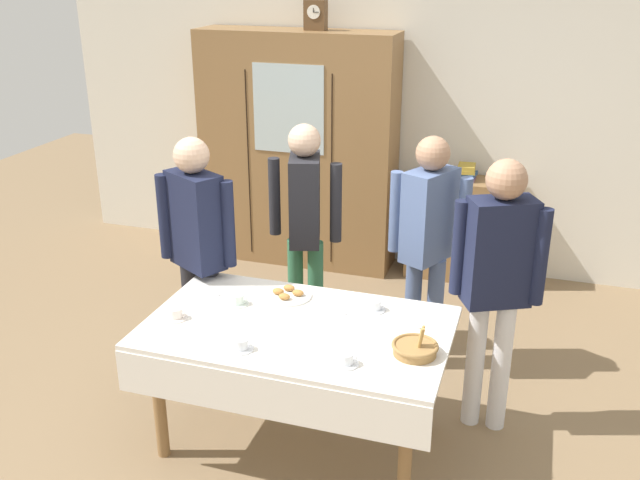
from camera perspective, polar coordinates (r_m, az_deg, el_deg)
The scene contains 21 objects.
ground_plane at distance 4.50m, azimuth -0.81°, elevation -14.22°, with size 12.00×12.00×0.00m, color #846B4C.
back_wall at distance 6.33m, azimuth 6.91°, elevation 9.90°, with size 6.40×0.10×2.70m, color silver.
dining_table at distance 3.95m, azimuth -1.96°, elevation -8.38°, with size 1.66×1.00×0.76m.
wall_cabinet at distance 6.36m, azimuth -1.78°, elevation 7.18°, with size 1.74×0.46×2.07m.
mantel_clock at distance 6.11m, azimuth -0.35°, elevation 17.57°, with size 0.18×0.11×0.24m.
bookshelf_low at distance 6.27m, azimuth 11.29°, elevation 0.88°, with size 0.92×0.35×0.89m.
book_stack at distance 6.11m, azimuth 11.64°, elevation 5.34°, with size 0.18×0.20×0.13m.
tea_cup_far_left at distance 4.16m, azimuth -6.61°, elevation -4.82°, with size 0.13×0.13×0.06m.
tea_cup_mid_left at distance 3.56m, azimuth 2.10°, elevation -9.57°, with size 0.13×0.13×0.06m.
tea_cup_far_right at distance 3.71m, azimuth -6.33°, elevation -8.35°, with size 0.13×0.13×0.06m.
tea_cup_mid_right at distance 4.06m, azimuth -11.47°, elevation -5.84°, with size 0.13×0.13×0.06m.
tea_cup_near_left at distance 4.08m, azimuth 4.40°, elevation -5.27°, with size 0.13×0.13×0.06m.
bread_basket at distance 3.67m, azimuth 7.63°, elevation -8.58°, with size 0.24×0.24×0.16m.
pastry_plate at distance 4.23m, azimuth -2.60°, elevation -4.38°, with size 0.28×0.28×0.05m.
spoon_far_left at distance 4.30m, azimuth -8.44°, elevation -4.31°, with size 0.12×0.02×0.01m.
spoon_center at distance 4.05m, azimuth 1.70°, elevation -5.85°, with size 0.12×0.02×0.01m.
spoon_front_edge at distance 3.93m, azimuth 7.52°, elevation -6.92°, with size 0.12×0.02×0.01m.
person_near_right_end at distance 4.08m, azimuth 14.01°, elevation -2.49°, with size 0.52×0.34×1.66m.
person_behind_table_right at distance 4.65m, azimuth 8.66°, elevation 0.60°, with size 0.52×0.41×1.62m.
person_beside_shelf at distance 4.52m, azimuth -9.82°, elevation 0.17°, with size 0.52×0.35×1.64m.
person_behind_table_left at distance 4.86m, azimuth -1.21°, elevation 1.93°, with size 0.52×0.40×1.63m.
Camera 1 is at (1.17, -3.44, 2.65)m, focal length 39.94 mm.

